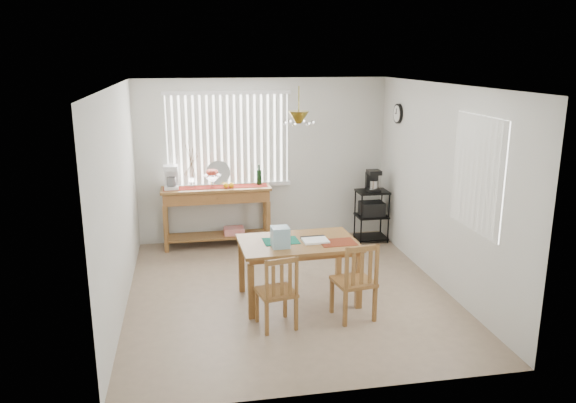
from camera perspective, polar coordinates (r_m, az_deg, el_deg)
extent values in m
cube|color=gray|center=(7.28, 0.00, -9.18)|extent=(4.00, 4.50, 0.01)
cube|color=silver|center=(9.08, -2.60, 4.25)|extent=(4.00, 0.10, 2.60)
cube|color=silver|center=(4.71, 5.03, -5.74)|extent=(4.00, 0.10, 2.60)
cube|color=silver|center=(6.81, -17.23, 0.07)|extent=(0.10, 4.50, 2.60)
cube|color=silver|center=(7.49, 15.62, 1.48)|extent=(0.10, 4.50, 2.60)
cube|color=white|center=(6.67, 0.00, 12.18)|extent=(4.00, 4.50, 0.10)
cube|color=white|center=(8.92, -6.10, 6.26)|extent=(1.90, 0.01, 1.40)
cube|color=white|center=(8.89, -11.91, 6.00)|extent=(0.07, 0.03, 1.40)
cube|color=white|center=(8.89, -11.22, 6.04)|extent=(0.07, 0.03, 1.40)
cube|color=white|center=(8.88, -10.54, 6.07)|extent=(0.07, 0.03, 1.40)
cube|color=white|center=(8.88, -9.86, 6.10)|extent=(0.07, 0.03, 1.40)
cube|color=white|center=(8.89, -9.17, 6.13)|extent=(0.07, 0.03, 1.40)
cube|color=white|center=(8.89, -8.49, 6.16)|extent=(0.07, 0.03, 1.40)
cube|color=white|center=(8.89, -7.80, 6.19)|extent=(0.07, 0.03, 1.40)
cube|color=white|center=(8.90, -7.12, 6.21)|extent=(0.07, 0.03, 1.40)
cube|color=white|center=(8.90, -6.44, 6.24)|extent=(0.07, 0.03, 1.40)
cube|color=white|center=(8.91, -5.76, 6.27)|extent=(0.07, 0.03, 1.40)
cube|color=white|center=(8.92, -5.08, 6.29)|extent=(0.07, 0.03, 1.40)
cube|color=white|center=(8.93, -4.40, 6.31)|extent=(0.07, 0.03, 1.40)
cube|color=white|center=(8.94, -3.73, 6.34)|extent=(0.07, 0.03, 1.40)
cube|color=white|center=(8.95, -3.05, 6.36)|extent=(0.07, 0.03, 1.40)
cube|color=white|center=(8.97, -2.38, 6.38)|extent=(0.07, 0.03, 1.40)
cube|color=white|center=(8.98, -1.71, 6.40)|extent=(0.07, 0.03, 1.40)
cube|color=white|center=(9.00, -1.04, 6.42)|extent=(0.07, 0.03, 1.40)
cube|color=white|center=(9.02, -0.37, 6.44)|extent=(0.07, 0.03, 1.40)
cube|color=white|center=(9.03, -5.97, 1.65)|extent=(1.98, 0.06, 0.06)
cube|color=white|center=(8.82, -6.22, 10.94)|extent=(1.98, 0.06, 0.06)
cube|color=white|center=(6.62, 18.74, 2.65)|extent=(0.01, 1.10, 1.30)
cube|color=white|center=(6.19, 20.83, 1.68)|extent=(0.03, 0.07, 1.30)
cube|color=white|center=(6.29, 20.33, 1.91)|extent=(0.03, 0.07, 1.30)
cube|color=white|center=(6.38, 19.83, 2.13)|extent=(0.03, 0.07, 1.30)
cube|color=white|center=(6.47, 19.36, 2.34)|extent=(0.03, 0.07, 1.30)
cube|color=white|center=(6.57, 18.89, 2.54)|extent=(0.03, 0.07, 1.30)
cube|color=white|center=(6.66, 18.44, 2.74)|extent=(0.03, 0.07, 1.30)
cube|color=white|center=(6.75, 18.00, 2.94)|extent=(0.03, 0.07, 1.30)
cube|color=white|center=(6.85, 17.57, 3.13)|extent=(0.03, 0.07, 1.30)
cube|color=white|center=(6.95, 17.15, 3.31)|extent=(0.03, 0.07, 1.30)
cube|color=white|center=(7.04, 16.75, 3.49)|extent=(0.03, 0.07, 1.30)
cylinder|color=black|center=(8.74, 11.11, 8.75)|extent=(0.04, 0.30, 0.30)
cylinder|color=white|center=(8.74, 10.97, 8.75)|extent=(0.01, 0.25, 0.25)
cylinder|color=olive|center=(6.46, 1.11, 10.14)|extent=(0.01, 0.01, 0.34)
cone|color=olive|center=(6.48, 1.10, 8.55)|extent=(0.24, 0.24, 0.14)
sphere|color=white|center=(6.52, 2.49, 8.05)|extent=(0.05, 0.05, 0.05)
sphere|color=white|center=(6.64, 1.54, 8.17)|extent=(0.05, 0.05, 0.05)
sphere|color=white|center=(6.61, 0.17, 8.15)|extent=(0.05, 0.05, 0.05)
sphere|color=white|center=(6.46, -0.31, 8.00)|extent=(0.05, 0.05, 0.05)
sphere|color=white|center=(6.33, 0.63, 7.87)|extent=(0.05, 0.05, 0.05)
sphere|color=white|center=(6.37, 2.06, 7.90)|extent=(0.05, 0.05, 0.05)
cube|color=brown|center=(8.79, -7.33, 1.31)|extent=(1.69, 0.47, 0.04)
cube|color=#976031|center=(8.82, -7.30, 0.58)|extent=(1.62, 0.43, 0.17)
cube|color=brown|center=(8.76, -12.32, -2.79)|extent=(0.06, 0.06, 0.73)
cube|color=brown|center=(8.83, -2.01, -2.30)|extent=(0.06, 0.06, 0.73)
cube|color=brown|center=(9.11, -12.25, -2.10)|extent=(0.06, 0.06, 0.73)
cube|color=brown|center=(9.18, -2.34, -1.64)|extent=(0.06, 0.06, 0.73)
cube|color=brown|center=(9.00, -7.17, -3.46)|extent=(1.56, 0.41, 0.03)
cube|color=red|center=(8.99, -5.50, -2.97)|extent=(0.32, 0.23, 0.11)
cube|color=maroon|center=(8.79, -7.33, 1.47)|extent=(1.60, 0.26, 0.01)
cube|color=white|center=(8.77, -11.74, 1.42)|extent=(0.21, 0.25, 0.05)
cube|color=white|center=(8.83, -11.78, 2.37)|extent=(0.21, 0.08, 0.32)
cube|color=white|center=(8.69, -11.85, 3.35)|extent=(0.21, 0.23, 0.07)
cylinder|color=white|center=(8.72, -11.78, 1.98)|extent=(0.14, 0.14, 0.14)
cylinder|color=white|center=(8.75, -7.68, 1.74)|extent=(0.05, 0.05, 0.11)
cone|color=white|center=(8.73, -7.70, 2.38)|extent=(0.27, 0.27, 0.09)
sphere|color=red|center=(8.71, -7.37, 2.97)|extent=(0.08, 0.08, 0.08)
sphere|color=red|center=(8.76, -7.56, 3.02)|extent=(0.08, 0.08, 0.08)
sphere|color=red|center=(8.75, -7.91, 3.01)|extent=(0.08, 0.08, 0.08)
sphere|color=red|center=(8.71, -8.07, 2.94)|extent=(0.08, 0.08, 0.08)
sphere|color=red|center=(8.67, -7.88, 2.89)|extent=(0.08, 0.08, 0.08)
sphere|color=red|center=(8.67, -7.53, 2.90)|extent=(0.08, 0.08, 0.08)
sphere|color=#FFAD0D|center=(8.70, -6.34, 1.64)|extent=(0.08, 0.08, 0.08)
sphere|color=#FFAD0D|center=(8.71, -5.78, 1.66)|extent=(0.08, 0.08, 0.08)
cylinder|color=silver|center=(8.94, -7.10, 2.93)|extent=(0.38, 0.09, 0.37)
cylinder|color=white|center=(8.81, -9.76, 1.89)|extent=(0.08, 0.08, 0.15)
cylinder|color=#4C3823|center=(8.75, -9.85, 3.87)|extent=(0.09, 0.04, 0.47)
cylinder|color=#4C3823|center=(8.74, -9.86, 4.04)|extent=(0.14, 0.06, 0.51)
cylinder|color=#4C3823|center=(8.75, -9.84, 3.70)|extent=(0.18, 0.08, 0.38)
cylinder|color=#4C3823|center=(8.74, -9.87, 4.21)|extent=(0.06, 0.03, 0.58)
cylinder|color=#4C3823|center=(8.76, -9.84, 3.64)|extent=(0.23, 0.11, 0.33)
cylinder|color=black|center=(8.87, -2.95, 2.48)|extent=(0.08, 0.08, 0.24)
cylinder|color=black|center=(8.84, -2.96, 3.52)|extent=(0.03, 0.03, 0.08)
cylinder|color=black|center=(8.95, 7.47, -1.83)|extent=(0.02, 0.02, 0.84)
cylinder|color=black|center=(9.09, 10.19, -1.68)|extent=(0.02, 0.02, 0.84)
cylinder|color=black|center=(9.27, 6.81, -1.22)|extent=(0.02, 0.02, 0.84)
cylinder|color=black|center=(9.41, 9.44, -1.08)|extent=(0.02, 0.02, 0.84)
cube|color=black|center=(9.08, 8.58, 1.00)|extent=(0.49, 0.39, 0.03)
cube|color=black|center=(9.18, 8.48, -1.45)|extent=(0.49, 0.39, 0.02)
cube|color=black|center=(9.28, 8.40, -3.58)|extent=(0.49, 0.39, 0.02)
cube|color=black|center=(9.15, 8.51, -0.72)|extent=(0.37, 0.30, 0.22)
cube|color=black|center=(9.05, 8.62, 1.21)|extent=(0.20, 0.24, 0.05)
cube|color=black|center=(9.10, 8.50, 2.08)|extent=(0.20, 0.08, 0.30)
cube|color=black|center=(8.99, 8.69, 2.98)|extent=(0.20, 0.22, 0.07)
cylinder|color=silver|center=(9.02, 8.67, 1.74)|extent=(0.13, 0.13, 0.13)
cube|color=brown|center=(6.81, 1.04, -4.23)|extent=(1.44, 0.96, 0.04)
cube|color=#976031|center=(6.82, 1.03, -4.63)|extent=(1.34, 0.86, 0.06)
cube|color=brown|center=(6.48, -3.77, -9.14)|extent=(0.07, 0.07, 0.65)
cube|color=brown|center=(6.78, 7.17, -8.13)|extent=(0.07, 0.07, 0.65)
cube|color=brown|center=(7.20, -4.75, -6.66)|extent=(0.07, 0.07, 0.65)
cube|color=brown|center=(7.47, 5.15, -5.87)|extent=(0.07, 0.07, 0.65)
cube|color=#11654D|center=(6.80, -0.72, -4.03)|extent=(0.43, 0.32, 0.01)
cube|color=maroon|center=(6.78, 5.07, -4.16)|extent=(0.43, 0.32, 0.01)
cube|color=white|center=(6.80, 2.79, -3.98)|extent=(0.31, 0.25, 0.03)
cube|color=black|center=(6.92, 2.51, -3.62)|extent=(0.30, 0.04, 0.03)
cube|color=#89B5C8|center=(6.57, -0.79, -3.63)|extent=(0.21, 0.21, 0.24)
cube|color=brown|center=(6.26, -1.22, -9.19)|extent=(0.46, 0.46, 0.04)
cube|color=brown|center=(6.55, -0.30, -10.12)|extent=(0.04, 0.04, 0.39)
cube|color=brown|center=(6.45, -3.18, -10.56)|extent=(0.04, 0.04, 0.39)
cube|color=brown|center=(6.26, 0.83, -11.33)|extent=(0.04, 0.04, 0.39)
cube|color=brown|center=(6.16, -2.18, -11.83)|extent=(0.04, 0.04, 0.39)
cube|color=brown|center=(6.07, 0.87, -7.56)|extent=(0.04, 0.04, 0.43)
cube|color=brown|center=(5.96, -2.19, -8.00)|extent=(0.04, 0.04, 0.43)
cube|color=brown|center=(5.95, -0.65, -6.10)|extent=(0.36, 0.10, 0.06)
cube|color=brown|center=(6.05, 0.20, -7.85)|extent=(0.04, 0.03, 0.35)
cube|color=brown|center=(6.02, -0.64, -7.97)|extent=(0.04, 0.03, 0.35)
cube|color=brown|center=(5.99, -1.50, -8.09)|extent=(0.04, 0.03, 0.35)
cube|color=brown|center=(6.50, 6.67, -8.08)|extent=(0.49, 0.49, 0.04)
cube|color=brown|center=(6.82, 7.34, -9.08)|extent=(0.05, 0.05, 0.42)
cube|color=brown|center=(6.67, 4.48, -9.55)|extent=(0.05, 0.05, 0.42)
cube|color=brown|center=(6.52, 8.80, -10.27)|extent=(0.05, 0.05, 0.42)
cube|color=brown|center=(6.37, 5.83, -10.81)|extent=(0.05, 0.05, 0.42)
cube|color=brown|center=(6.33, 9.01, -6.33)|extent=(0.04, 0.04, 0.47)
cube|color=brown|center=(6.17, 5.99, -6.78)|extent=(0.04, 0.04, 0.47)
cube|color=brown|center=(6.17, 7.58, -4.79)|extent=(0.39, 0.09, 0.06)
cube|color=brown|center=(6.30, 8.34, -6.63)|extent=(0.04, 0.03, 0.37)
cube|color=brown|center=(6.25, 7.51, -6.75)|extent=(0.04, 0.03, 0.37)
cube|color=brown|center=(6.21, 6.67, -6.88)|extent=(0.04, 0.03, 0.37)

